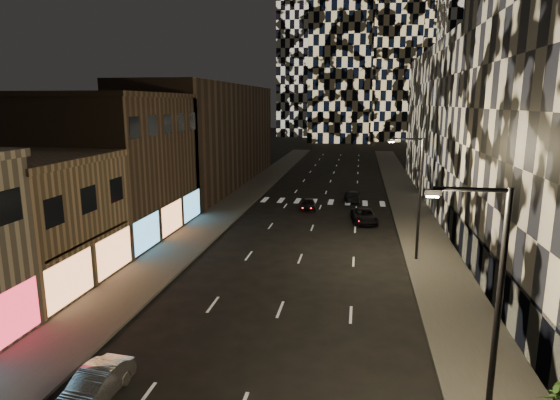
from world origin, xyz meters
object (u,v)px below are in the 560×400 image
at_px(car_dark_midlane, 309,204).
at_px(car_dark_rightlane, 364,216).
at_px(streetlight_far, 417,190).
at_px(car_silver_parked, 94,386).
at_px(car_dark_oncoming, 352,196).
at_px(streetlight_near, 490,307).

xyz_separation_m(car_dark_midlane, car_dark_rightlane, (5.99, -4.87, 0.06)).
height_order(streetlight_far, car_silver_parked, streetlight_far).
bearing_deg(car_dark_oncoming, car_dark_rightlane, 93.83).
height_order(streetlight_near, car_silver_parked, streetlight_near).
relative_size(streetlight_near, car_silver_parked, 2.30).
distance_m(streetlight_far, car_dark_oncoming, 21.96).
bearing_deg(car_dark_oncoming, streetlight_far, 99.46).
bearing_deg(car_silver_parked, car_dark_midlane, 86.13).
bearing_deg(streetlight_near, streetlight_far, 90.00).
bearing_deg(car_dark_rightlane, streetlight_far, -79.61).
xyz_separation_m(streetlight_near, car_dark_midlane, (-9.52, 35.65, -4.74)).
relative_size(streetlight_far, car_silver_parked, 2.30).
distance_m(streetlight_near, car_silver_parked, 14.94).
distance_m(streetlight_near, car_dark_midlane, 37.21).
bearing_deg(streetlight_far, streetlight_near, -90.00).
bearing_deg(car_dark_midlane, car_silver_parked, -105.43).
distance_m(streetlight_near, car_dark_oncoming, 41.45).
bearing_deg(car_dark_oncoming, car_dark_midlane, 44.67).
distance_m(car_dark_oncoming, car_dark_rightlane, 10.20).
xyz_separation_m(car_dark_midlane, car_dark_oncoming, (4.67, 5.24, 0.02)).
relative_size(car_dark_oncoming, car_dark_rightlane, 0.90).
relative_size(car_silver_parked, car_dark_rightlane, 0.81).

